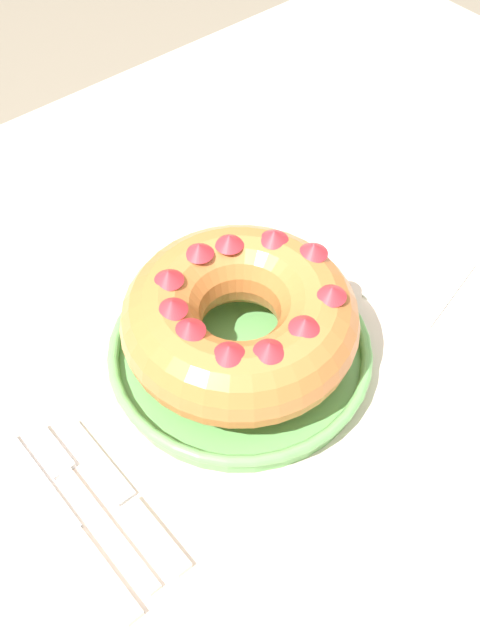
{
  "coord_description": "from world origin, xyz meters",
  "views": [
    {
      "loc": [
        -0.32,
        -0.37,
        1.41
      ],
      "look_at": [
        -0.01,
        0.01,
        0.83
      ],
      "focal_mm": 42.0,
      "sensor_mm": 36.0,
      "label": 1
    }
  ],
  "objects": [
    {
      "name": "ground_plane",
      "position": [
        0.0,
        0.0,
        0.0
      ],
      "size": [
        8.0,
        8.0,
        0.0
      ],
      "primitive_type": "plane",
      "color": "gray"
    },
    {
      "name": "dining_table",
      "position": [
        0.0,
        0.0,
        0.68
      ],
      "size": [
        1.56,
        1.11,
        0.75
      ],
      "color": "beige",
      "rests_on": "ground_plane"
    },
    {
      "name": "serving_dish",
      "position": [
        -0.01,
        0.01,
        0.77
      ],
      "size": [
        0.28,
        0.28,
        0.03
      ],
      "color": "#6BB760",
      "rests_on": "dining_table"
    },
    {
      "name": "bundt_cake",
      "position": [
        -0.01,
        0.0,
        0.83
      ],
      "size": [
        0.24,
        0.24,
        0.09
      ],
      "color": "#C67538",
      "rests_on": "serving_dish"
    },
    {
      "name": "fork",
      "position": [
        -0.23,
        -0.02,
        0.76
      ],
      "size": [
        0.02,
        0.21,
        0.01
      ],
      "rotation": [
        0.0,
        0.0,
        0.02
      ],
      "color": "white",
      "rests_on": "dining_table"
    },
    {
      "name": "serving_knife",
      "position": [
        -0.25,
        -0.05,
        0.76
      ],
      "size": [
        0.02,
        0.23,
        0.01
      ],
      "rotation": [
        0.0,
        0.0,
        0.03
      ],
      "color": "white",
      "rests_on": "dining_table"
    },
    {
      "name": "cake_knife",
      "position": [
        -0.2,
        -0.06,
        0.76
      ],
      "size": [
        0.02,
        0.19,
        0.01
      ],
      "rotation": [
        0.0,
        0.0,
        -0.1
      ],
      "color": "white",
      "rests_on": "dining_table"
    },
    {
      "name": "napkin",
      "position": [
        0.23,
        -0.04,
        0.76
      ],
      "size": [
        0.14,
        0.11,
        0.0
      ],
      "primitive_type": "cube",
      "rotation": [
        0.0,
        0.0,
        0.25
      ],
      "color": "white",
      "rests_on": "dining_table"
    }
  ]
}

